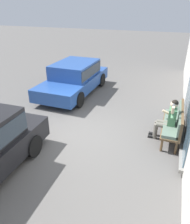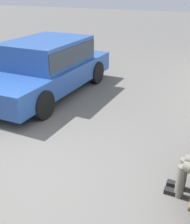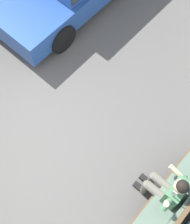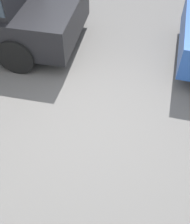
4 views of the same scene
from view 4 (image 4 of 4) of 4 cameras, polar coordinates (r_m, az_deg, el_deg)
The scene contains 1 object.
ground_plane at distance 4.05m, azimuth -0.29°, elevation -0.61°, with size 60.00×60.00×0.00m, color #565451.
Camera 4 is at (-0.64, 2.60, 3.04)m, focal length 45.00 mm.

